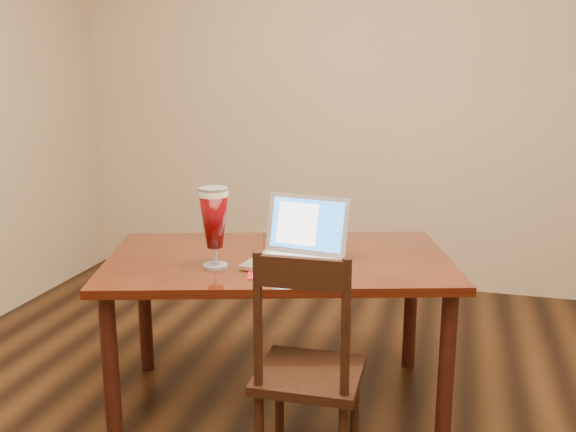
# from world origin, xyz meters

# --- Properties ---
(dining_table) EXTENTS (1.61, 1.19, 1.00)m
(dining_table) POSITION_xyz_m (-0.37, 0.77, 0.62)
(dining_table) COLOR #4F190A
(dining_table) RESTS_ON ground
(dining_chair) EXTENTS (0.38, 0.36, 0.87)m
(dining_chair) POSITION_xyz_m (-0.12, 0.31, 0.41)
(dining_chair) COLOR black
(dining_chair) RESTS_ON ground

